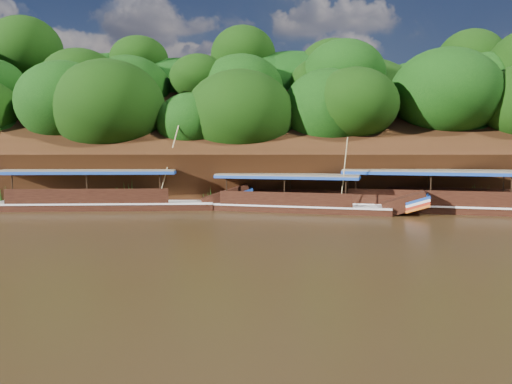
# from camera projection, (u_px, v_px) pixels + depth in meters

# --- Properties ---
(ground) EXTENTS (160.00, 160.00, 0.00)m
(ground) POSITION_uv_depth(u_px,v_px,m) (313.00, 230.00, 25.53)
(ground) COLOR black
(ground) RESTS_ON ground
(riverbank) EXTENTS (120.00, 30.06, 19.40)m
(riverbank) POSITION_uv_depth(u_px,v_px,m) (287.00, 171.00, 47.99)
(riverbank) COLOR black
(riverbank) RESTS_ON ground
(boat_0) EXTENTS (17.01, 6.50, 7.41)m
(boat_0) POSITION_uv_depth(u_px,v_px,m) (458.00, 203.00, 32.37)
(boat_0) COLOR black
(boat_0) RESTS_ON ground
(boat_1) EXTENTS (14.27, 5.42, 5.32)m
(boat_1) POSITION_uv_depth(u_px,v_px,m) (309.00, 203.00, 32.80)
(boat_1) COLOR black
(boat_1) RESTS_ON ground
(boat_2) EXTENTS (17.53, 3.41, 6.93)m
(boat_2) POSITION_uv_depth(u_px,v_px,m) (119.00, 200.00, 34.12)
(boat_2) COLOR black
(boat_2) RESTS_ON ground
(reeds) EXTENTS (50.51, 2.60, 2.09)m
(reeds) POSITION_uv_depth(u_px,v_px,m) (255.00, 195.00, 34.89)
(reeds) COLOR #265D17
(reeds) RESTS_ON ground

